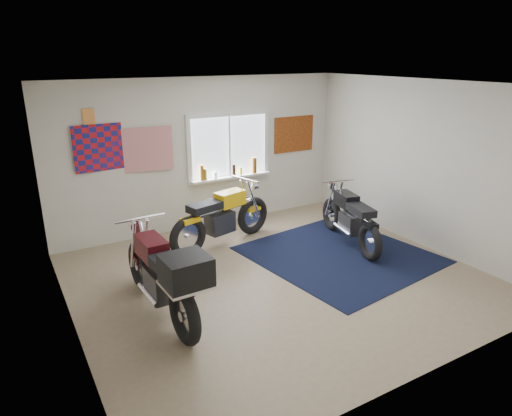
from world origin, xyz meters
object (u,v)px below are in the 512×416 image
maroon_tourer (164,276)px  black_chrome_bike (350,219)px  yellow_triumph (222,218)px  navy_rug (339,255)px

maroon_tourer → black_chrome_bike: bearing=-81.4°
yellow_triumph → maroon_tourer: maroon_tourer is taller
yellow_triumph → maroon_tourer: size_ratio=0.95×
yellow_triumph → black_chrome_bike: (1.87, -1.05, -0.03)m
yellow_triumph → black_chrome_bike: bearing=-44.0°
navy_rug → maroon_tourer: size_ratio=1.20×
navy_rug → black_chrome_bike: 0.68m
navy_rug → maroon_tourer: (-3.03, -0.38, 0.57)m
black_chrome_bike → maroon_tourer: (-3.47, -0.66, 0.14)m
yellow_triumph → black_chrome_bike: yellow_triumph is taller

